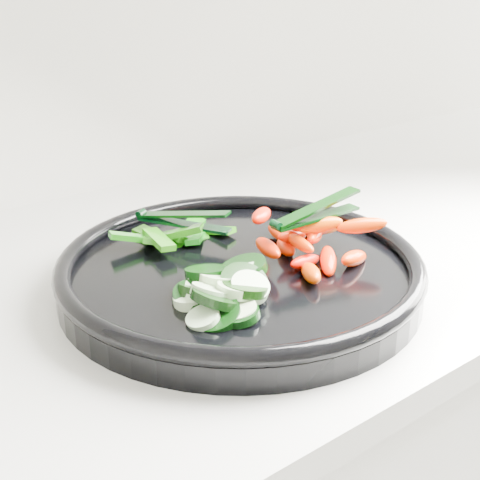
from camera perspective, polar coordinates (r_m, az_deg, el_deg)
veggie_tray at (r=0.69m, az=-0.00°, el=-2.66°), size 0.48×0.48×0.04m
cucumber_pile at (r=0.62m, az=-1.92°, el=-4.43°), size 0.13×0.12×0.04m
carrot_pile at (r=0.71m, az=5.97°, el=0.07°), size 0.14×0.14×0.06m
pepper_pile at (r=0.75m, az=-5.64°, el=0.37°), size 0.14×0.09×0.04m
tong_carrot at (r=0.69m, az=6.37°, el=2.32°), size 0.11×0.02×0.02m
tong_pepper at (r=0.74m, az=-5.09°, el=1.81°), size 0.07×0.11×0.02m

